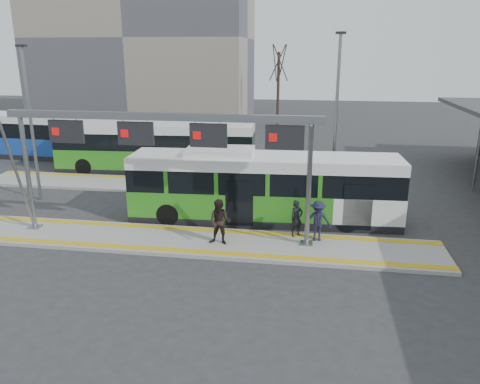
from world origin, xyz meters
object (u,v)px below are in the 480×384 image
object	(u,v)px
passenger_a	(297,218)
passenger_b	(220,222)
gantry	(163,139)
passenger_c	(318,221)
hero_bus	(263,188)

from	to	relation	value
passenger_a	passenger_b	xyz separation A→B (m)	(-3.02, -1.32, 0.15)
passenger_b	gantry	bearing A→B (deg)	172.99
passenger_a	passenger_c	world-z (taller)	passenger_c
hero_bus	passenger_b	xyz separation A→B (m)	(-1.38, -3.51, -0.47)
passenger_c	passenger_a	bearing A→B (deg)	157.41
hero_bus	passenger_a	xyz separation A→B (m)	(1.65, -2.19, -0.63)
passenger_c	gantry	bearing A→B (deg)	-176.83
hero_bus	passenger_a	distance (m)	2.81
hero_bus	passenger_b	distance (m)	3.80
hero_bus	passenger_b	bearing A→B (deg)	-114.26
hero_bus	passenger_b	size ratio (longest dim) A/B	6.67
hero_bus	passenger_c	size ratio (longest dim) A/B	7.28
passenger_c	hero_bus	bearing A→B (deg)	133.49
passenger_a	passenger_b	distance (m)	3.30
passenger_b	passenger_c	size ratio (longest dim) A/B	1.09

